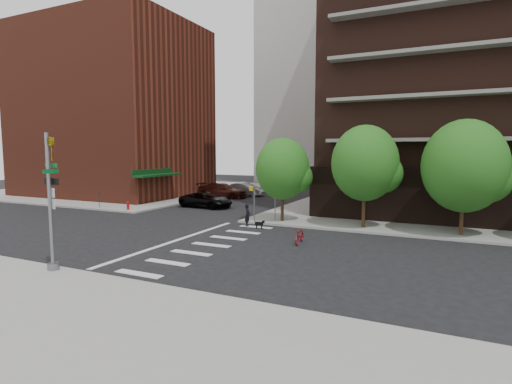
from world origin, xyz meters
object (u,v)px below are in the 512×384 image
(parked_car_silver, at_px, (245,189))
(dog_walker, at_px, (247,215))
(fire_hydrant, at_px, (128,205))
(parked_car_black, at_px, (206,200))
(traffic_signal, at_px, (51,213))
(scooter, at_px, (300,235))
(parked_car_maroon, at_px, (222,190))

(parked_car_silver, bearing_deg, dog_walker, -155.29)
(fire_hydrant, distance_m, parked_car_silver, 16.21)
(parked_car_black, height_order, dog_walker, dog_walker)
(fire_hydrant, xyz_separation_m, dog_walker, (12.83, -1.80, 0.26))
(parked_car_silver, height_order, dog_walker, dog_walker)
(traffic_signal, height_order, scooter, traffic_signal)
(traffic_signal, height_order, parked_car_maroon, traffic_signal)
(fire_hydrant, relative_size, parked_car_maroon, 0.13)
(fire_hydrant, bearing_deg, scooter, -16.42)
(fire_hydrant, relative_size, scooter, 0.39)
(parked_car_maroon, xyz_separation_m, dog_walker, (10.53, -14.58, -0.03))
(traffic_signal, bearing_deg, fire_hydrant, 123.26)
(traffic_signal, relative_size, scooter, 3.19)
(traffic_signal, relative_size, parked_car_silver, 1.25)
(fire_hydrant, xyz_separation_m, parked_car_black, (5.00, 5.03, 0.18))
(parked_car_maroon, height_order, parked_car_silver, parked_car_maroon)
(scooter, xyz_separation_m, dog_walker, (-5.14, 3.49, 0.32))
(parked_car_silver, bearing_deg, parked_car_black, -175.93)
(fire_hydrant, bearing_deg, parked_car_maroon, 79.80)
(parked_car_black, relative_size, scooter, 2.79)
(parked_car_black, bearing_deg, dog_walker, -127.32)
(parked_car_maroon, bearing_deg, dog_walker, -149.18)
(fire_hydrant, relative_size, dog_walker, 0.45)
(parked_car_black, distance_m, parked_car_maroon, 8.20)
(parked_car_black, height_order, parked_car_silver, parked_car_silver)
(fire_hydrant, bearing_deg, traffic_signal, -56.74)
(traffic_signal, relative_size, fire_hydrant, 8.20)
(scooter, bearing_deg, parked_car_maroon, 124.47)
(fire_hydrant, xyz_separation_m, scooter, (17.97, -5.29, -0.06))
(traffic_signal, distance_m, parked_car_silver, 31.76)
(parked_car_maroon, relative_size, parked_car_silver, 1.21)
(traffic_signal, xyz_separation_m, fire_hydrant, (-10.03, 15.29, -2.15))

